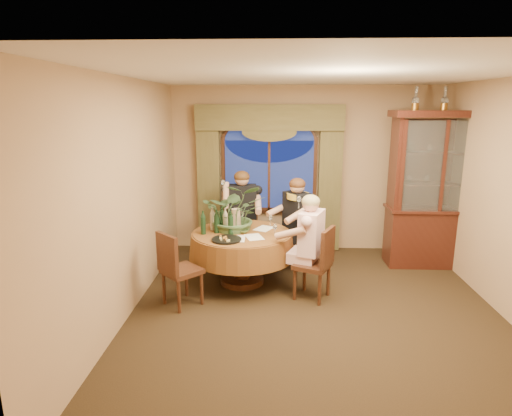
{
  "coord_description": "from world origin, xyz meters",
  "views": [
    {
      "loc": [
        -0.52,
        -4.8,
        2.47
      ],
      "look_at": [
        -0.76,
        0.9,
        1.1
      ],
      "focal_mm": 30.0,
      "sensor_mm": 36.0,
      "label": 1
    }
  ],
  "objects_px": {
    "person_pink": "(311,246)",
    "stoneware_vase": "(236,219)",
    "chair_back": "(245,230)",
    "person_scarf": "(298,224)",
    "oil_lamp_center": "(445,98)",
    "wine_bottle_3": "(225,220)",
    "dining_table": "(242,258)",
    "chair_front_left": "(182,269)",
    "wine_bottle_2": "(203,222)",
    "wine_bottle_0": "(222,218)",
    "person_back": "(242,215)",
    "chair_right": "(312,263)",
    "oil_lamp_left": "(416,98)",
    "china_cabinet": "(436,190)",
    "wine_bottle_5": "(231,223)",
    "oil_lamp_right": "(474,98)",
    "wine_bottle_1": "(212,219)",
    "wine_bottle_4": "(217,221)",
    "olive_bowl": "(243,231)",
    "centerpiece_plant": "(235,190)",
    "chair_back_right": "(299,237)"
  },
  "relations": [
    {
      "from": "wine_bottle_1",
      "to": "person_scarf",
      "type": "bearing_deg",
      "value": 21.99
    },
    {
      "from": "wine_bottle_1",
      "to": "wine_bottle_4",
      "type": "distance_m",
      "value": 0.16
    },
    {
      "from": "chair_back_right",
      "to": "wine_bottle_0",
      "type": "height_order",
      "value": "wine_bottle_0"
    },
    {
      "from": "dining_table",
      "to": "oil_lamp_center",
      "type": "bearing_deg",
      "value": 16.18
    },
    {
      "from": "chair_right",
      "to": "stoneware_vase",
      "type": "distance_m",
      "value": 1.28
    },
    {
      "from": "chair_back",
      "to": "centerpiece_plant",
      "type": "relative_size",
      "value": 0.99
    },
    {
      "from": "chair_front_left",
      "to": "wine_bottle_2",
      "type": "bearing_deg",
      "value": 117.77
    },
    {
      "from": "oil_lamp_left",
      "to": "person_pink",
      "type": "xyz_separation_m",
      "value": [
        -1.57,
        -1.21,
        -1.89
      ]
    },
    {
      "from": "person_back",
      "to": "oil_lamp_center",
      "type": "bearing_deg",
      "value": 173.18
    },
    {
      "from": "dining_table",
      "to": "oil_lamp_left",
      "type": "height_order",
      "value": "oil_lamp_left"
    },
    {
      "from": "chair_back",
      "to": "stoneware_vase",
      "type": "distance_m",
      "value": 0.95
    },
    {
      "from": "oil_lamp_center",
      "to": "person_scarf",
      "type": "bearing_deg",
      "value": -173.18
    },
    {
      "from": "chair_back",
      "to": "centerpiece_plant",
      "type": "height_order",
      "value": "centerpiece_plant"
    },
    {
      "from": "person_scarf",
      "to": "oil_lamp_center",
      "type": "bearing_deg",
      "value": -119.54
    },
    {
      "from": "china_cabinet",
      "to": "chair_right",
      "type": "relative_size",
      "value": 2.5
    },
    {
      "from": "wine_bottle_1",
      "to": "wine_bottle_5",
      "type": "relative_size",
      "value": 1.0
    },
    {
      "from": "chair_right",
      "to": "wine_bottle_2",
      "type": "relative_size",
      "value": 2.91
    },
    {
      "from": "chair_front_left",
      "to": "oil_lamp_left",
      "type": "bearing_deg",
      "value": 70.34
    },
    {
      "from": "dining_table",
      "to": "oil_lamp_center",
      "type": "xyz_separation_m",
      "value": [
        2.93,
        0.85,
        2.2
      ]
    },
    {
      "from": "chair_back",
      "to": "person_pink",
      "type": "height_order",
      "value": "person_pink"
    },
    {
      "from": "stoneware_vase",
      "to": "centerpiece_plant",
      "type": "relative_size",
      "value": 0.31
    },
    {
      "from": "chair_right",
      "to": "centerpiece_plant",
      "type": "xyz_separation_m",
      "value": [
        -1.05,
        0.61,
        0.85
      ]
    },
    {
      "from": "stoneware_vase",
      "to": "wine_bottle_5",
      "type": "bearing_deg",
      "value": -100.77
    },
    {
      "from": "centerpiece_plant",
      "to": "dining_table",
      "type": "bearing_deg",
      "value": -56.7
    },
    {
      "from": "olive_bowl",
      "to": "wine_bottle_1",
      "type": "xyz_separation_m",
      "value": [
        -0.45,
        0.12,
        0.14
      ]
    },
    {
      "from": "dining_table",
      "to": "wine_bottle_0",
      "type": "xyz_separation_m",
      "value": [
        -0.3,
        0.17,
        0.54
      ]
    },
    {
      "from": "stoneware_vase",
      "to": "wine_bottle_1",
      "type": "relative_size",
      "value": 0.91
    },
    {
      "from": "person_pink",
      "to": "stoneware_vase",
      "type": "height_order",
      "value": "person_pink"
    },
    {
      "from": "olive_bowl",
      "to": "wine_bottle_4",
      "type": "distance_m",
      "value": 0.4
    },
    {
      "from": "oil_lamp_center",
      "to": "oil_lamp_right",
      "type": "xyz_separation_m",
      "value": [
        0.42,
        0.0,
        0.0
      ]
    },
    {
      "from": "person_pink",
      "to": "wine_bottle_5",
      "type": "bearing_deg",
      "value": 97.71
    },
    {
      "from": "oil_lamp_left",
      "to": "chair_front_left",
      "type": "distance_m",
      "value": 4.14
    },
    {
      "from": "chair_right",
      "to": "person_pink",
      "type": "xyz_separation_m",
      "value": [
        -0.02,
        0.09,
        0.21
      ]
    },
    {
      "from": "person_scarf",
      "to": "wine_bottle_1",
      "type": "bearing_deg",
      "value": 75.63
    },
    {
      "from": "wine_bottle_1",
      "to": "oil_lamp_left",
      "type": "bearing_deg",
      "value": 14.36
    },
    {
      "from": "chair_back",
      "to": "wine_bottle_3",
      "type": "height_order",
      "value": "wine_bottle_3"
    },
    {
      "from": "stoneware_vase",
      "to": "wine_bottle_5",
      "type": "distance_m",
      "value": 0.26
    },
    {
      "from": "chair_back_right",
      "to": "stoneware_vase",
      "type": "bearing_deg",
      "value": 80.75
    },
    {
      "from": "oil_lamp_center",
      "to": "person_pink",
      "type": "height_order",
      "value": "oil_lamp_center"
    },
    {
      "from": "stoneware_vase",
      "to": "wine_bottle_3",
      "type": "xyz_separation_m",
      "value": [
        -0.14,
        -0.11,
        0.01
      ]
    },
    {
      "from": "person_back",
      "to": "wine_bottle_0",
      "type": "bearing_deg",
      "value": 70.91
    },
    {
      "from": "oil_lamp_right",
      "to": "person_pink",
      "type": "distance_m",
      "value": 3.29
    },
    {
      "from": "person_scarf",
      "to": "wine_bottle_4",
      "type": "distance_m",
      "value": 1.33
    },
    {
      "from": "oil_lamp_center",
      "to": "oil_lamp_right",
      "type": "height_order",
      "value": "same"
    },
    {
      "from": "person_back",
      "to": "wine_bottle_5",
      "type": "height_order",
      "value": "person_back"
    },
    {
      "from": "oil_lamp_left",
      "to": "oil_lamp_right",
      "type": "bearing_deg",
      "value": 0.0
    },
    {
      "from": "oil_lamp_center",
      "to": "chair_back",
      "type": "relative_size",
      "value": 0.35
    },
    {
      "from": "wine_bottle_1",
      "to": "person_back",
      "type": "bearing_deg",
      "value": 68.69
    },
    {
      "from": "china_cabinet",
      "to": "oil_lamp_left",
      "type": "distance_m",
      "value": 1.43
    },
    {
      "from": "oil_lamp_left",
      "to": "chair_back_right",
      "type": "xyz_separation_m",
      "value": [
        -1.67,
        -0.17,
        -2.09
      ]
    }
  ]
}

